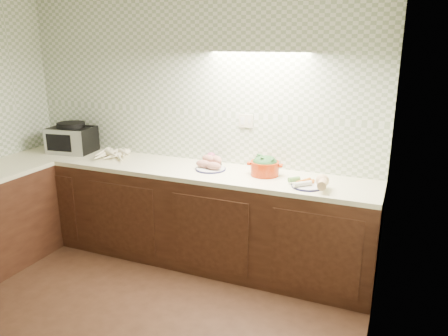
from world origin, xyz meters
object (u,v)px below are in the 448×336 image
at_px(sweet_potato_plate, 211,164).
at_px(toaster_oven, 72,138).
at_px(parsnip_pile, 111,154).
at_px(dutch_oven, 265,166).
at_px(veg_plate, 314,183).
at_px(onion_bowl, 213,161).

bearing_deg(sweet_potato_plate, toaster_oven, 178.93).
relative_size(parsnip_pile, dutch_oven, 1.54).
height_order(toaster_oven, veg_plate, toaster_oven).
height_order(dutch_oven, veg_plate, dutch_oven).
bearing_deg(toaster_oven, onion_bowl, -4.76).
bearing_deg(dutch_oven, parsnip_pile, 173.47).
xyz_separation_m(sweet_potato_plate, onion_bowl, (-0.03, 0.11, 0.00)).
bearing_deg(dutch_oven, onion_bowl, 163.37).
xyz_separation_m(parsnip_pile, veg_plate, (2.06, -0.15, 0.01)).
xyz_separation_m(toaster_oven, onion_bowl, (1.57, 0.08, -0.10)).
bearing_deg(parsnip_pile, sweet_potato_plate, -0.12).
bearing_deg(onion_bowl, toaster_oven, -177.03).
relative_size(parsnip_pile, sweet_potato_plate, 1.72).
height_order(sweet_potato_plate, dutch_oven, dutch_oven).
distance_m(toaster_oven, sweet_potato_plate, 1.60).
bearing_deg(veg_plate, parsnip_pile, 175.88).
xyz_separation_m(sweet_potato_plate, veg_plate, (0.96, -0.15, -0.01)).
bearing_deg(parsnip_pile, veg_plate, -4.12).
bearing_deg(dutch_oven, veg_plate, -27.46).
relative_size(toaster_oven, veg_plate, 1.37).
relative_size(onion_bowl, veg_plate, 0.48).
relative_size(sweet_potato_plate, onion_bowl, 1.68).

